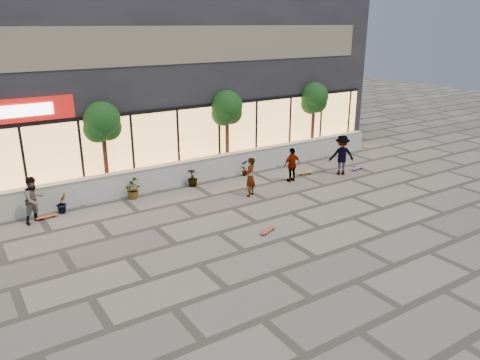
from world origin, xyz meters
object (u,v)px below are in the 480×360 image
tree_midwest (102,124)px  skateboard_right_far (357,168)px  tree_east (314,100)px  skateboard_center (268,230)px  skater_left (34,200)px  skateboard_left (47,217)px  tree_mideast (227,110)px  skater_right_far (342,155)px  skater_center (250,177)px  skateboard_right_near (305,173)px  skater_right_near (292,165)px

tree_midwest → skateboard_right_far: 12.27m
tree_east → skateboard_center: bearing=-139.5°
tree_midwest → skateboard_right_far: tree_midwest is taller
skater_left → skateboard_left: skater_left is taller
skater_left → skateboard_right_far: 14.73m
tree_mideast → skater_right_far: tree_mideast is taller
skater_center → skateboard_right_far: 6.58m
skater_left → skateboard_right_near: bearing=-33.2°
skateboard_right_near → skateboard_right_far: 2.82m
tree_mideast → skater_center: size_ratio=2.36×
skateboard_right_far → skater_left: bearing=165.8°
skater_right_far → skateboard_center: 7.68m
tree_midwest → skateboard_left: 4.34m
tree_east → skateboard_center: tree_east is taller
skateboard_center → skateboard_right_far: bearing=0.7°
tree_mideast → skateboard_right_near: size_ratio=4.52×
skateboard_left → skateboard_right_far: bearing=-12.0°
tree_east → skateboard_right_far: tree_east is taller
skater_center → skateboard_left: skater_center is taller
tree_midwest → skateboard_right_far: (11.39, -3.52, -2.90)m
tree_mideast → skateboard_right_near: tree_mideast is taller
skateboard_left → skater_right_near: bearing=-12.8°
tree_east → skater_right_near: (-3.96, -3.13, -2.20)m
skater_right_far → skateboard_center: size_ratio=2.33×
skater_center → skater_right_near: 2.73m
tree_east → tree_mideast: bearing=180.0°
skater_center → skater_right_near: skater_center is taller
tree_midwest → skater_center: bearing=-36.9°
skater_left → skateboard_right_far: (14.59, -1.88, -0.79)m
tree_east → skater_center: size_ratio=2.36×
skateboard_left → skater_right_far: bearing=-13.0°
skater_left → skater_right_far: skater_right_far is taller
tree_east → skater_center: (-6.64, -3.65, -2.15)m
tree_east → skateboard_right_near: tree_east is taller
skater_center → skater_left: (-8.06, 2.02, 0.04)m
skateboard_left → skateboard_right_far: (14.25, -2.02, 0.00)m
skater_left → skater_right_near: size_ratio=1.10×
skater_right_far → skateboard_right_near: 1.94m
tree_midwest → tree_east: size_ratio=1.00×
skateboard_center → skater_right_far: bearing=3.8°
tree_east → skateboard_center: (-8.16, -6.98, -2.91)m
tree_mideast → skateboard_left: (-8.85, -1.50, -2.91)m
tree_east → skateboard_right_near: 4.85m
skater_left → skater_right_far: (13.38, -1.95, 0.08)m
skater_center → skateboard_right_far: skater_center is taller
skater_right_far → skater_right_near: bearing=16.3°
skater_right_far → skateboard_right_near: bearing=-5.0°
skater_left → skater_center: bearing=-42.2°
skateboard_center → skateboard_right_far: skateboard_right_far is taller
skater_right_near → skateboard_right_far: size_ratio=1.90×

